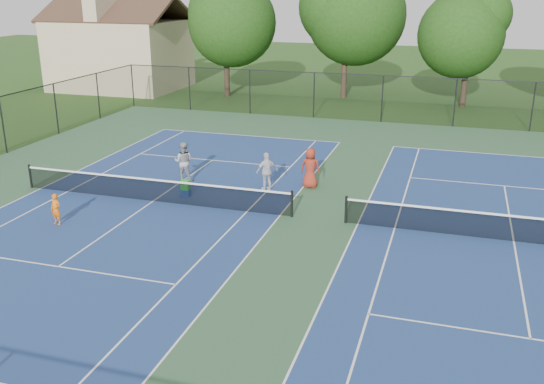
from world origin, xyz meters
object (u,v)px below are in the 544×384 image
(ball_crate, at_px, (186,193))
(bystander_c, at_px, (310,168))
(child_player, at_px, (56,209))
(clapboard_house, at_px, (120,51))
(bystander_a, at_px, (267,172))
(tree_back_b, at_px, (347,10))
(tree_back_a, at_px, (226,18))
(ball_hopper, at_px, (185,185))
(tree_back_c, at_px, (470,29))
(instructor, at_px, (184,162))

(ball_crate, bearing_deg, bystander_c, 29.65)
(child_player, height_order, ball_crate, child_player)
(clapboard_house, xyz_separation_m, bystander_c, (21.77, -21.32, -2.19))
(child_player, relative_size, bystander_a, 0.70)
(tree_back_b, xyz_separation_m, ball_crate, (-1.97, -25.02, -6.44))
(child_player, bearing_deg, tree_back_b, 88.97)
(tree_back_a, height_order, ball_hopper, tree_back_a)
(tree_back_a, distance_m, ball_hopper, 24.70)
(tree_back_b, relative_size, tree_back_c, 1.19)
(tree_back_a, xyz_separation_m, clapboard_house, (-10.00, 1.00, -2.95))
(tree_back_c, relative_size, clapboard_house, 0.78)
(tree_back_c, bearing_deg, instructor, -118.44)
(clapboard_house, relative_size, bystander_a, 6.34)
(tree_back_a, height_order, clapboard_house, tree_back_a)
(tree_back_b, relative_size, bystander_a, 5.89)
(tree_back_b, height_order, instructor, tree_back_b)
(tree_back_b, bearing_deg, clapboard_house, -176.99)
(tree_back_a, bearing_deg, child_player, -82.17)
(tree_back_a, relative_size, bystander_a, 5.37)
(bystander_a, bearing_deg, tree_back_a, -104.67)
(bystander_c, distance_m, ball_hopper, 5.47)
(bystander_a, xyz_separation_m, bystander_c, (1.70, 0.93, 0.05))
(tree_back_c, xyz_separation_m, bystander_a, (-7.93, -22.25, -4.63))
(child_player, height_order, ball_hopper, child_player)
(tree_back_c, xyz_separation_m, ball_hopper, (-10.97, -24.02, -4.97))
(tree_back_c, relative_size, instructor, 4.64)
(clapboard_house, bearing_deg, tree_back_c, 0.00)
(clapboard_house, xyz_separation_m, ball_hopper, (17.03, -24.02, -2.58))
(tree_back_b, relative_size, instructor, 5.54)
(ball_hopper, bearing_deg, instructor, 116.41)
(tree_back_b, height_order, child_player, tree_back_b)
(tree_back_a, bearing_deg, instructor, -73.97)
(child_player, height_order, bystander_a, bystander_a)
(tree_back_c, height_order, clapboard_house, tree_back_c)
(tree_back_b, xyz_separation_m, instructor, (-2.95, -23.06, -5.69))
(tree_back_b, xyz_separation_m, tree_back_c, (9.00, -1.00, -1.11))
(tree_back_c, distance_m, child_player, 32.06)
(bystander_a, relative_size, ball_hopper, 4.27)
(tree_back_c, distance_m, clapboard_house, 28.10)
(tree_back_a, xyz_separation_m, instructor, (6.05, -21.06, -5.13))
(child_player, height_order, bystander_c, bystander_c)
(tree_back_c, bearing_deg, bystander_c, -106.29)
(clapboard_house, relative_size, child_player, 9.05)
(child_player, bearing_deg, bystander_a, 52.89)
(instructor, relative_size, ball_crate, 4.81)
(tree_back_b, height_order, bystander_c, tree_back_b)
(tree_back_c, height_order, instructor, tree_back_c)
(child_player, relative_size, ball_hopper, 2.99)
(ball_hopper, bearing_deg, child_player, -127.39)
(instructor, relative_size, ball_hopper, 4.54)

